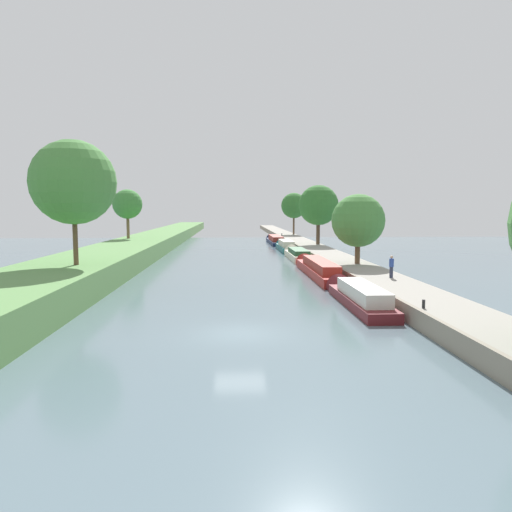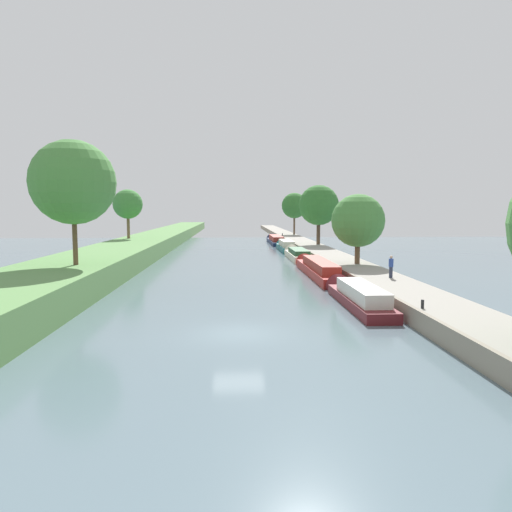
{
  "view_description": "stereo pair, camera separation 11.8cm",
  "coord_description": "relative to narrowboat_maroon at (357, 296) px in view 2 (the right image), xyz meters",
  "views": [
    {
      "loc": [
        -0.41,
        -22.68,
        6.06
      ],
      "look_at": [
        2.3,
        28.54,
        1.0
      ],
      "focal_mm": 33.16,
      "sensor_mm": 36.0,
      "label": 1
    },
    {
      "loc": [
        -0.29,
        -22.69,
        6.06
      ],
      "look_at": [
        2.3,
        28.54,
        1.0
      ],
      "focal_mm": 33.16,
      "sensor_mm": 36.0,
      "label": 2
    }
  ],
  "objects": [
    {
      "name": "narrowboat_red",
      "position": [
        -0.11,
        13.43,
        0.07
      ],
      "size": [
        1.92,
        15.76,
        2.06
      ],
      "color": "maroon",
      "rests_on": "ground_plane"
    },
    {
      "name": "tree_leftbank_downstream",
      "position": [
        -22.46,
        37.5,
        6.21
      ],
      "size": [
        4.09,
        4.09,
        6.84
      ],
      "color": "brown",
      "rests_on": "left_grassy_bank"
    },
    {
      "name": "mooring_bollard_near",
      "position": [
        1.82,
        -5.97,
        0.64
      ],
      "size": [
        0.16,
        0.16,
        0.45
      ],
      "color": "black",
      "rests_on": "right_towpath"
    },
    {
      "name": "tree_rightbank_far",
      "position": [
        4.82,
        67.34,
        6.28
      ],
      "size": [
        5.2,
        5.2,
        8.48
      ],
      "color": "brown",
      "rests_on": "right_towpath"
    },
    {
      "name": "tree_rightbank_midfar",
      "position": [
        4.68,
        39.19,
        6.09
      ],
      "size": [
        5.84,
        5.84,
        8.62
      ],
      "color": "#4C3828",
      "rests_on": "right_towpath"
    },
    {
      "name": "person_walking",
      "position": [
        3.85,
        4.87,
        1.29
      ],
      "size": [
        0.34,
        0.34,
        1.66
      ],
      "color": "#282D42",
      "rests_on": "right_towpath"
    },
    {
      "name": "tree_rightbank_midnear",
      "position": [
        3.77,
        14.11,
        4.44
      ],
      "size": [
        4.94,
        4.94,
        6.51
      ],
      "color": "brown",
      "rests_on": "right_towpath"
    },
    {
      "name": "narrowboat_maroon",
      "position": [
        0.0,
        0.0,
        0.0
      ],
      "size": [
        1.95,
        11.05,
        2.05
      ],
      "color": "maroon",
      "rests_on": "ground_plane"
    },
    {
      "name": "tree_leftbank_upstream",
      "position": [
        -19.43,
        5.62,
        7.43
      ],
      "size": [
        6.1,
        6.1,
        9.05
      ],
      "color": "brown",
      "rests_on": "left_grassy_bank"
    },
    {
      "name": "stone_quay",
      "position": [
        1.4,
        -6.75,
        -0.05
      ],
      "size": [
        0.25,
        260.0,
        1.03
      ],
      "color": "gray",
      "rests_on": "ground_plane"
    },
    {
      "name": "narrowboat_navy",
      "position": [
        -0.2,
        55.03,
        0.02
      ],
      "size": [
        2.18,
        15.6,
        2.19
      ],
      "color": "#141E42",
      "rests_on": "ground_plane"
    },
    {
      "name": "ground_plane",
      "position": [
        -7.66,
        -6.75,
        -0.57
      ],
      "size": [
        160.0,
        160.0,
        0.0
      ],
      "primitive_type": "plane",
      "color": "slate"
    },
    {
      "name": "narrowboat_cream",
      "position": [
        0.05,
        28.29,
        -0.03
      ],
      "size": [
        2.12,
        11.08,
        2.01
      ],
      "color": "beige",
      "rests_on": "ground_plane"
    },
    {
      "name": "right_towpath",
      "position": [
        3.43,
        -6.75,
        -0.08
      ],
      "size": [
        3.82,
        260.0,
        0.98
      ],
      "color": "gray",
      "rests_on": "ground_plane"
    },
    {
      "name": "mooring_bollard_far",
      "position": [
        1.82,
        62.22,
        0.64
      ],
      "size": [
        0.16,
        0.16,
        0.45
      ],
      "color": "black",
      "rests_on": "right_towpath"
    },
    {
      "name": "narrowboat_teal",
      "position": [
        -0.06,
        40.04,
        0.08
      ],
      "size": [
        1.91,
        11.44,
        2.12
      ],
      "color": "#195B60",
      "rests_on": "ground_plane"
    }
  ]
}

